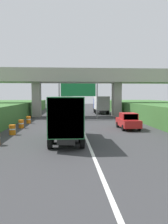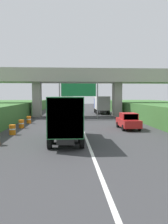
% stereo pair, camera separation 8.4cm
% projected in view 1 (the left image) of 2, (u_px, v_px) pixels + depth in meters
% --- Properties ---
extents(lane_centre_stripe, '(0.20, 100.24, 0.01)m').
position_uv_depth(lane_centre_stripe, '(79.00, 122.00, 30.02)').
color(lane_centre_stripe, white).
rests_on(lane_centre_stripe, ground).
extents(overpass_bridge, '(40.00, 4.80, 7.97)m').
position_uv_depth(overpass_bridge, '(77.00, 81.00, 37.07)').
color(overpass_bridge, '#9E998E').
rests_on(overpass_bridge, ground).
extents(overhead_highway_sign, '(5.88, 0.18, 5.47)m').
position_uv_depth(overhead_highway_sign, '(78.00, 92.00, 32.70)').
color(overhead_highway_sign, slate).
rests_on(overhead_highway_sign, ground).
extents(truck_green, '(2.44, 7.30, 3.44)m').
position_uv_depth(truck_green, '(66.00, 116.00, 16.71)').
color(truck_green, black).
rests_on(truck_green, ground).
extents(truck_yellow, '(2.44, 7.30, 3.44)m').
position_uv_depth(truck_yellow, '(67.00, 103.00, 50.40)').
color(truck_yellow, black).
rests_on(truck_yellow, ground).
extents(truck_blue, '(2.44, 7.30, 3.44)m').
position_uv_depth(truck_blue, '(101.00, 104.00, 43.48)').
color(truck_blue, black).
rests_on(truck_blue, ground).
extents(car_red, '(1.86, 4.10, 1.72)m').
position_uv_depth(car_red, '(128.00, 121.00, 23.10)').
color(car_red, red).
rests_on(car_red, ground).
extents(construction_barrel_3, '(0.57, 0.57, 0.90)m').
position_uv_depth(construction_barrel_3, '(12.00, 130.00, 19.72)').
color(construction_barrel_3, orange).
rests_on(construction_barrel_3, ground).
extents(construction_barrel_4, '(0.57, 0.57, 0.90)m').
position_uv_depth(construction_barrel_4, '(21.00, 124.00, 23.86)').
color(construction_barrel_4, orange).
rests_on(construction_barrel_4, ground).
extents(construction_barrel_5, '(0.57, 0.57, 0.90)m').
position_uv_depth(construction_barrel_5, '(28.00, 120.00, 28.01)').
color(construction_barrel_5, orange).
rests_on(construction_barrel_5, ground).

